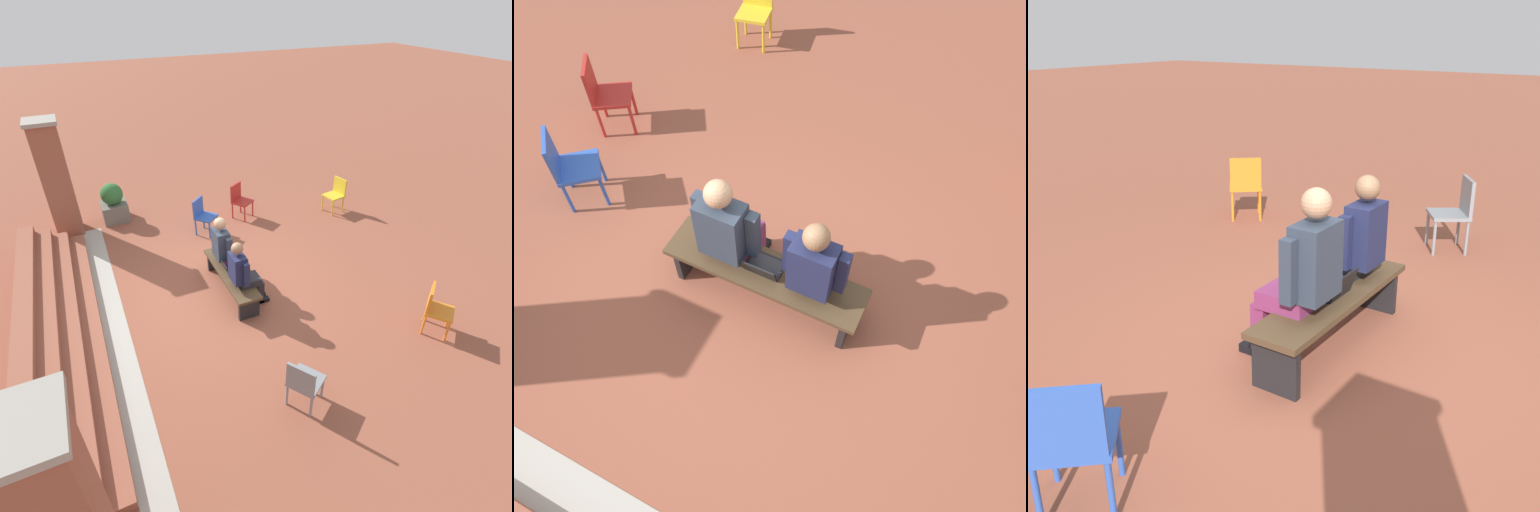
% 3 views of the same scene
% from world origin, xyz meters
% --- Properties ---
extents(ground_plane, '(60.00, 60.00, 0.00)m').
position_xyz_m(ground_plane, '(0.00, 0.00, 0.00)').
color(ground_plane, brown).
extents(concrete_strip, '(6.99, 0.40, 0.01)m').
position_xyz_m(concrete_strip, '(-0.17, 2.01, 0.00)').
color(concrete_strip, '#A8A399').
rests_on(concrete_strip, ground).
extents(brick_steps, '(6.19, 1.20, 0.60)m').
position_xyz_m(brick_steps, '(-0.17, 2.96, 0.23)').
color(brick_steps, '#93513D').
rests_on(brick_steps, ground).
extents(brick_pillar_right_of_steps, '(0.64, 0.64, 2.58)m').
position_xyz_m(brick_pillar_right_of_steps, '(3.47, 2.45, 1.30)').
color(brick_pillar_right_of_steps, '#93513D').
rests_on(brick_pillar_right_of_steps, ground).
extents(bench, '(1.80, 0.44, 0.45)m').
position_xyz_m(bench, '(-0.17, -0.14, 0.35)').
color(bench, '#4C3823').
rests_on(bench, ground).
extents(person_student, '(0.53, 0.67, 1.33)m').
position_xyz_m(person_student, '(-0.61, -0.21, 0.71)').
color(person_student, '#232328').
rests_on(person_student, ground).
extents(person_adult, '(0.57, 0.72, 1.40)m').
position_xyz_m(person_adult, '(0.19, -0.21, 0.74)').
color(person_adult, '#7F2D5B').
rests_on(person_adult, ground).
extents(laptop, '(0.32, 0.29, 0.21)m').
position_xyz_m(laptop, '(-0.16, -0.13, 0.50)').
color(laptop, black).
rests_on(laptop, bench).
extents(plastic_chair_far_right, '(0.58, 0.58, 0.84)m').
position_xyz_m(plastic_chair_far_right, '(-2.87, -0.08, 0.48)').
color(plastic_chair_far_right, gray).
rests_on(plastic_chair_far_right, ground).
extents(plastic_chair_near_bench_right, '(0.59, 0.59, 0.84)m').
position_xyz_m(plastic_chair_near_bench_right, '(-2.50, -2.77, 0.48)').
color(plastic_chair_near_bench_right, orange).
rests_on(plastic_chair_near_bench_right, ground).
extents(plastic_chair_by_pillar, '(0.49, 0.49, 0.84)m').
position_xyz_m(plastic_chair_by_pillar, '(1.79, -3.77, 0.48)').
color(plastic_chair_by_pillar, gold).
rests_on(plastic_chair_by_pillar, ground).
extents(plastic_chair_near_bench_left, '(0.58, 0.58, 0.84)m').
position_xyz_m(plastic_chair_near_bench_left, '(2.49, -1.44, 0.48)').
color(plastic_chair_near_bench_left, red).
rests_on(plastic_chair_near_bench_left, ground).
extents(plastic_chair_far_left, '(0.59, 0.59, 0.84)m').
position_xyz_m(plastic_chair_far_left, '(2.12, -0.37, 0.48)').
color(plastic_chair_far_left, '#2D56B7').
rests_on(plastic_chair_far_left, ground).
extents(planter, '(0.60, 0.60, 0.94)m').
position_xyz_m(planter, '(3.62, 1.39, 0.44)').
color(planter, '#6B665B').
rests_on(planter, ground).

